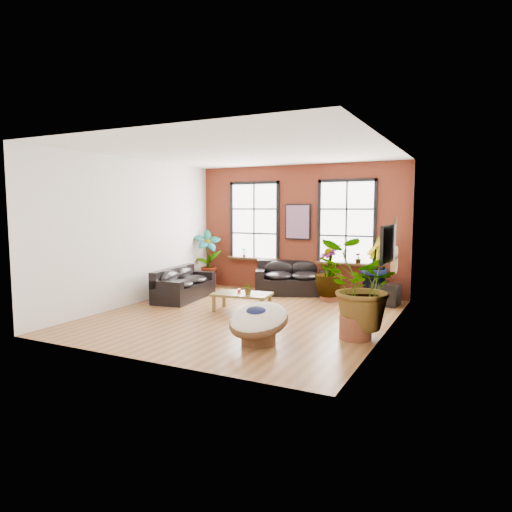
{
  "coord_description": "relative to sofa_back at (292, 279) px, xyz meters",
  "views": [
    {
      "loc": [
        4.54,
        -8.54,
        2.32
      ],
      "look_at": [
        0.0,
        0.6,
        1.25
      ],
      "focal_mm": 32.0,
      "sensor_mm": 36.0,
      "label": 1
    }
  ],
  "objects": [
    {
      "name": "room",
      "position": [
        0.04,
        -2.75,
        1.34
      ],
      "size": [
        6.04,
        6.54,
        3.54
      ],
      "color": "brown",
      "rests_on": "ground"
    },
    {
      "name": "sofa_back",
      "position": [
        0.0,
        0.0,
        0.0
      ],
      "size": [
        2.14,
        1.59,
        0.89
      ],
      "rotation": [
        0.0,
        0.0,
        0.38
      ],
      "color": "black",
      "rests_on": "ground"
    },
    {
      "name": "sofa_left",
      "position": [
        -2.25,
        -1.91,
        -0.04
      ],
      "size": [
        1.08,
        2.09,
        0.79
      ],
      "rotation": [
        0.0,
        0.0,
        1.69
      ],
      "color": "black",
      "rests_on": "ground"
    },
    {
      "name": "coffee_table",
      "position": [
        -0.21,
        -2.49,
        -0.04
      ],
      "size": [
        1.37,
        0.89,
        0.5
      ],
      "rotation": [
        0.0,
        0.0,
        0.13
      ],
      "color": "brown",
      "rests_on": "ground"
    },
    {
      "name": "papasan_chair",
      "position": [
        1.23,
        -4.59,
        -0.0
      ],
      "size": [
        1.17,
        1.19,
        0.77
      ],
      "rotation": [
        0.0,
        0.0,
        -0.15
      ],
      "color": "#52321D",
      "rests_on": "ground"
    },
    {
      "name": "poster",
      "position": [
        0.04,
        0.29,
        1.55
      ],
      "size": [
        0.74,
        0.06,
        0.98
      ],
      "color": "black",
      "rests_on": "room"
    },
    {
      "name": "tv_wall_unit",
      "position": [
        2.98,
        -2.3,
        1.14
      ],
      "size": [
        0.13,
        1.86,
        1.2
      ],
      "color": "black",
      "rests_on": "room"
    },
    {
      "name": "media_box",
      "position": [
        2.58,
        -0.4,
        -0.14
      ],
      "size": [
        0.67,
        0.57,
        0.52
      ],
      "rotation": [
        0.0,
        0.0,
        -0.09
      ],
      "color": "black",
      "rests_on": "ground"
    },
    {
      "name": "pot_back_left",
      "position": [
        -2.61,
        -0.19,
        -0.21
      ],
      "size": [
        0.65,
        0.65,
        0.38
      ],
      "rotation": [
        0.0,
        0.0,
        -0.32
      ],
      "color": "brown",
      "rests_on": "ground"
    },
    {
      "name": "pot_back_right",
      "position": [
        2.23,
        0.09,
        -0.21
      ],
      "size": [
        0.68,
        0.68,
        0.39
      ],
      "rotation": [
        0.0,
        0.0,
        -0.32
      ],
      "color": "brown",
      "rests_on": "ground"
    },
    {
      "name": "pot_right_wall",
      "position": [
        2.64,
        -3.53,
        -0.19
      ],
      "size": [
        0.69,
        0.69,
        0.42
      ],
      "rotation": [
        0.0,
        0.0,
        -0.22
      ],
      "color": "brown",
      "rests_on": "ground"
    },
    {
      "name": "pot_mid",
      "position": [
        1.2,
        -0.51,
        -0.23
      ],
      "size": [
        0.59,
        0.59,
        0.33
      ],
      "rotation": [
        0.0,
        0.0,
        -0.35
      ],
      "color": "brown",
      "rests_on": "ground"
    },
    {
      "name": "floor_plant_back_left",
      "position": [
        -2.6,
        -0.15,
        0.52
      ],
      "size": [
        0.98,
        0.94,
        1.54
      ],
      "primitive_type": "imported",
      "rotation": [
        0.0,
        0.0,
        0.69
      ],
      "color": "#1F5E19",
      "rests_on": "ground"
    },
    {
      "name": "floor_plant_back_right",
      "position": [
        2.19,
        0.06,
        0.52
      ],
      "size": [
        0.87,
        0.99,
        1.54
      ],
      "primitive_type": "imported",
      "rotation": [
        0.0,
        0.0,
        1.82
      ],
      "color": "#1F5E19",
      "rests_on": "ground"
    },
    {
      "name": "floor_plant_right_wall",
      "position": [
        2.67,
        -3.49,
        0.56
      ],
      "size": [
        1.86,
        1.78,
        1.6
      ],
      "primitive_type": "imported",
      "rotation": [
        0.0,
        0.0,
        3.64
      ],
      "color": "#1F5E19",
      "rests_on": "ground"
    },
    {
      "name": "floor_plant_mid",
      "position": [
        1.21,
        -0.53,
        0.38
      ],
      "size": [
        1.01,
        1.01,
        1.29
      ],
      "primitive_type": "imported",
      "rotation": [
        0.0,
        0.0,
        5.36
      ],
      "color": "#1F5E19",
      "rests_on": "ground"
    },
    {
      "name": "table_plant",
      "position": [
        0.0,
        -2.59,
        0.14
      ],
      "size": [
        0.24,
        0.21,
        0.26
      ],
      "primitive_type": "imported",
      "rotation": [
        0.0,
        0.0,
        -0.01
      ],
      "color": "#1F5E19",
      "rests_on": "coffee_table"
    },
    {
      "name": "sill_plant_left",
      "position": [
        -1.61,
        0.24,
        0.63
      ],
      "size": [
        0.17,
        0.17,
        0.27
      ],
      "primitive_type": "imported",
      "rotation": [
        0.0,
        0.0,
        0.79
      ],
      "color": "#1F5E19",
      "rests_on": "room"
    },
    {
      "name": "sill_plant_right",
      "position": [
        1.74,
        0.24,
        0.63
      ],
      "size": [
        0.19,
        0.19,
        0.27
      ],
      "primitive_type": "imported",
      "rotation": [
        0.0,
        0.0,
        3.49
      ],
      "color": "#1F5E19",
      "rests_on": "room"
    }
  ]
}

